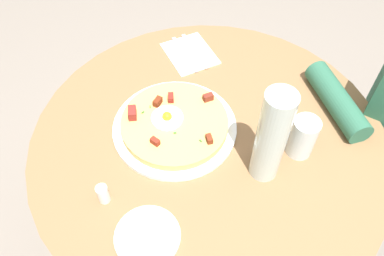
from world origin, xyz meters
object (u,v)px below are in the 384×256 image
Objects in this scene: dining_table at (207,170)px; salt_shaker at (103,194)px; fork at (185,54)px; water_bottle at (271,138)px; knife at (195,51)px; bread_plate at (147,237)px; breakfast_pizza at (174,123)px; pizza_plate at (175,127)px; water_glass at (303,137)px.

salt_shaker is at bearing -22.05° from dining_table.
fork is (-0.24, -0.23, 0.18)m from dining_table.
water_bottle is at bearing 133.64° from salt_shaker.
dining_table is 5.39× the size of knife.
salt_shaker reaches higher than bread_plate.
water_bottle is at bearing 154.16° from bread_plate.
fork is (-0.27, -0.13, -0.02)m from breakfast_pizza.
pizza_plate is 1.89× the size of knife.
knife is at bearing -113.50° from water_glass.
knife is 0.48m from water_glass.
water_bottle is 5.06× the size of salt_shaker.
bread_plate reaches higher than dining_table.
knife is 1.54× the size of water_glass.
pizza_plate is at bearing -88.91° from water_bottle.
water_glass is at bearing 13.19° from fork.
water_bottle is (0.26, 0.40, 0.13)m from fork.
water_bottle is (0.29, 0.38, 0.13)m from knife.
water_glass reaches higher than knife.
pizza_plate is at bearing -74.72° from dining_table.
pizza_plate is 0.27m from salt_shaker.
breakfast_pizza is at bearing -36.44° from knife.
fork reaches higher than dining_table.
breakfast_pizza reaches higher than knife.
dining_table is at bearing -69.42° from water_glass.
bread_plate reaches higher than knife.
fork is at bearing -109.25° from water_glass.
dining_table is at bearing 157.95° from salt_shaker.
fork is at bearing -153.03° from pizza_plate.
pizza_plate is 0.02m from breakfast_pizza.
dining_table is 17.72× the size of salt_shaker.
dining_table is at bearing -19.61° from knife.
dining_table is at bearing 105.28° from pizza_plate.
fork is 0.04m from knife.
bread_plate is (0.29, 0.12, -0.00)m from pizza_plate.
water_glass is at bearing 8.94° from knife.
pizza_plate is 6.21× the size of salt_shaker.
pizza_plate is at bearing -30.59° from fork.
bread_plate is 1.29× the size of water_glass.
water_bottle is at bearing -0.83° from fork.
water_glass is 0.42× the size of water_bottle.
bread_plate is 2.75× the size of salt_shaker.
breakfast_pizza is 5.34× the size of salt_shaker.
water_glass is at bearing 109.02° from pizza_plate.
breakfast_pizza is 0.29m from water_bottle.
knife is (-0.30, -0.12, 0.00)m from pizza_plate.
knife is 3.29× the size of salt_shaker.
bread_plate is 0.84× the size of knife.
dining_table is at bearing -97.09° from water_bottle.
breakfast_pizza is (0.00, -0.00, 0.02)m from pizza_plate.
water_bottle reaches higher than pizza_plate.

